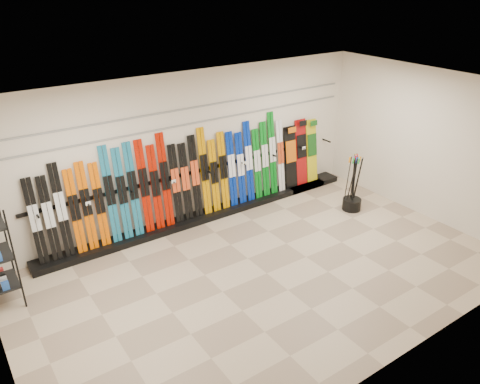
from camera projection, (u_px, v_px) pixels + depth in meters
floor at (267, 273)px, 7.91m from camera, size 8.00×8.00×0.00m
back_wall at (191, 148)px, 9.13m from camera, size 8.00×0.00×8.00m
right_wall at (428, 145)px, 9.32m from camera, size 0.00×5.00×5.00m
ceiling at (272, 98)px, 6.63m from camera, size 8.00×8.00×0.00m
ski_rack_base at (209, 215)px, 9.70m from camera, size 8.00×0.40×0.12m
skis at (176, 182)px, 9.03m from camera, size 5.37×0.27×1.82m
snowboards at (301, 153)px, 10.72m from camera, size 0.95×0.23×1.51m
pole_bin at (352, 204)px, 9.99m from camera, size 0.39×0.39×0.25m
ski_poles at (353, 183)px, 9.81m from camera, size 0.36×0.29×1.18m
slatwall_rail_0 at (190, 124)px, 8.90m from camera, size 7.60×0.02×0.03m
slatwall_rail_1 at (189, 108)px, 8.77m from camera, size 7.60×0.02×0.03m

